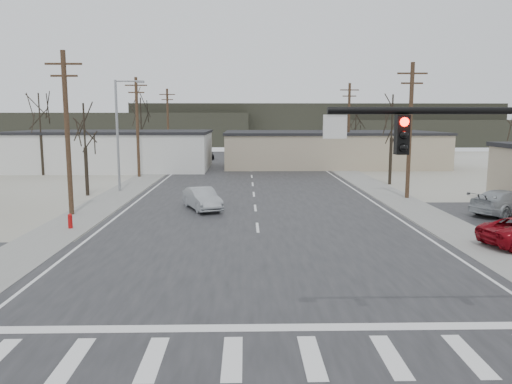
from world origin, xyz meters
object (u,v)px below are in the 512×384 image
at_px(sedan_crossing, 202,199).
at_px(fire_hydrant, 70,221).
at_px(car_far_b, 206,154).
at_px(car_far_a, 281,160).
at_px(car_parked_silver, 506,202).

bearing_deg(sedan_crossing, fire_hydrant, -162.68).
bearing_deg(sedan_crossing, car_far_b, 71.69).
xyz_separation_m(car_far_a, car_far_b, (-10.09, 10.78, 0.08)).
bearing_deg(car_far_a, sedan_crossing, 74.09).
xyz_separation_m(fire_hydrant, car_parked_silver, (25.78, 3.44, 0.35)).
distance_m(fire_hydrant, car_far_a, 37.92).
height_order(car_far_a, car_parked_silver, car_parked_silver).
xyz_separation_m(car_far_b, car_parked_silver, (21.92, -42.60, -0.01)).
bearing_deg(car_far_a, car_parked_silver, 108.20).
bearing_deg(car_far_b, car_far_a, -59.38).
xyz_separation_m(fire_hydrant, sedan_crossing, (6.70, 5.55, 0.31)).
relative_size(car_far_b, car_parked_silver, 0.84).
relative_size(fire_hydrant, car_parked_silver, 0.16).
relative_size(car_far_a, car_parked_silver, 0.88).
distance_m(fire_hydrant, sedan_crossing, 8.71).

